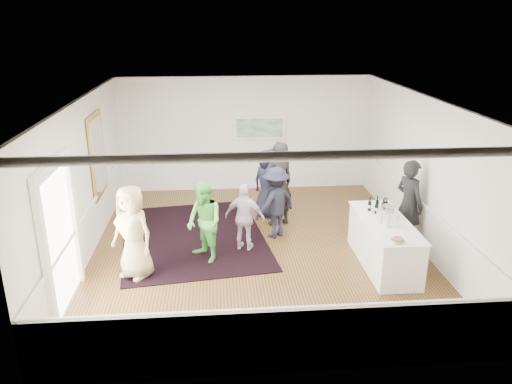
{
  "coord_description": "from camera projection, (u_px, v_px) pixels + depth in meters",
  "views": [
    {
      "loc": [
        -0.84,
        -9.68,
        4.72
      ],
      "look_at": [
        -0.01,
        0.2,
        1.21
      ],
      "focal_mm": 35.0,
      "sensor_mm": 36.0,
      "label": 1
    }
  ],
  "objects": [
    {
      "name": "ceiling",
      "position": [
        257.0,
        99.0,
        9.66
      ],
      "size": [
        7.0,
        8.0,
        0.02
      ],
      "primitive_type": "cube",
      "color": "white",
      "rests_on": "wall_back"
    },
    {
      "name": "floor",
      "position": [
        257.0,
        248.0,
        10.73
      ],
      "size": [
        8.0,
        8.0,
        0.0
      ],
      "primitive_type": "plane",
      "color": "brown",
      "rests_on": "ground"
    },
    {
      "name": "guest_green",
      "position": [
        204.0,
        222.0,
        9.95
      ],
      "size": [
        0.97,
        1.02,
        1.66
      ],
      "primitive_type": "imported",
      "rotation": [
        0.0,
        0.0,
        -0.98
      ],
      "color": "#5DD856",
      "rests_on": "floor"
    },
    {
      "name": "guest_dark_a",
      "position": [
        275.0,
        202.0,
        11.06
      ],
      "size": [
        1.2,
        1.09,
        1.62
      ],
      "primitive_type": "imported",
      "rotation": [
        0.0,
        0.0,
        3.75
      ],
      "color": "black",
      "rests_on": "floor"
    },
    {
      "name": "wall_right",
      "position": [
        423.0,
        173.0,
        10.47
      ],
      "size": [
        0.02,
        8.0,
        3.2
      ],
      "primitive_type": "cube",
      "color": "white",
      "rests_on": "floor"
    },
    {
      "name": "guest_navy",
      "position": [
        268.0,
        183.0,
        12.2
      ],
      "size": [
        0.98,
        0.96,
        1.7
      ],
      "primitive_type": "imported",
      "rotation": [
        0.0,
        0.0,
        2.42
      ],
      "color": "black",
      "rests_on": "floor"
    },
    {
      "name": "wine_bottles",
      "position": [
        380.0,
        204.0,
        10.16
      ],
      "size": [
        0.4,
        0.3,
        0.31
      ],
      "color": "black",
      "rests_on": "serving_table"
    },
    {
      "name": "mirror",
      "position": [
        98.0,
        155.0,
        11.08
      ],
      "size": [
        0.05,
        1.25,
        1.85
      ],
      "color": "#BE8B37",
      "rests_on": "wall_left"
    },
    {
      "name": "wall_back",
      "position": [
        245.0,
        134.0,
        13.95
      ],
      "size": [
        7.0,
        0.02,
        3.2
      ],
      "primitive_type": "cube",
      "color": "white",
      "rests_on": "floor"
    },
    {
      "name": "bartender",
      "position": [
        409.0,
        204.0,
        10.52
      ],
      "size": [
        0.71,
        0.83,
        1.94
      ],
      "primitive_type": "imported",
      "rotation": [
        0.0,
        0.0,
        1.99
      ],
      "color": "black",
      "rests_on": "floor"
    },
    {
      "name": "wainscoting",
      "position": [
        257.0,
        227.0,
        10.56
      ],
      "size": [
        7.0,
        8.0,
        1.0
      ],
      "primitive_type": null,
      "color": "white",
      "rests_on": "floor"
    },
    {
      "name": "guest_tan",
      "position": [
        133.0,
        232.0,
        9.29
      ],
      "size": [
        1.06,
        0.97,
        1.82
      ],
      "primitive_type": "imported",
      "rotation": [
        0.0,
        0.0,
        -0.58
      ],
      "color": "tan",
      "rests_on": "floor"
    },
    {
      "name": "wall_left",
      "position": [
        82.0,
        182.0,
        9.92
      ],
      "size": [
        0.02,
        8.0,
        3.2
      ],
      "primitive_type": "cube",
      "color": "white",
      "rests_on": "floor"
    },
    {
      "name": "ice_bucket",
      "position": [
        388.0,
        212.0,
        9.86
      ],
      "size": [
        0.26,
        0.26,
        0.25
      ],
      "primitive_type": "cylinder",
      "color": "silver",
      "rests_on": "serving_table"
    },
    {
      "name": "juice_pitchers",
      "position": [
        387.0,
        219.0,
        9.49
      ],
      "size": [
        0.34,
        0.33,
        0.24
      ],
      "color": "#88B540",
      "rests_on": "serving_table"
    },
    {
      "name": "doorway",
      "position": [
        59.0,
        228.0,
        8.2
      ],
      "size": [
        0.1,
        1.78,
        2.56
      ],
      "color": "white",
      "rests_on": "wall_left"
    },
    {
      "name": "guest_dark_b",
      "position": [
        278.0,
        184.0,
        11.65
      ],
      "size": [
        0.87,
        0.73,
        2.03
      ],
      "primitive_type": "imported",
      "rotation": [
        0.0,
        0.0,
        3.53
      ],
      "color": "black",
      "rests_on": "floor"
    },
    {
      "name": "wall_front",
      "position": [
        284.0,
        272.0,
        6.44
      ],
      "size": [
        7.0,
        0.02,
        3.2
      ],
      "primitive_type": "cube",
      "color": "white",
      "rests_on": "floor"
    },
    {
      "name": "area_rug",
      "position": [
        194.0,
        237.0,
        11.26
      ],
      "size": [
        3.58,
        4.41,
        0.02
      ],
      "primitive_type": "cube",
      "rotation": [
        0.0,
        0.0,
        0.13
      ],
      "color": "black",
      "rests_on": "floor"
    },
    {
      "name": "serving_table",
      "position": [
        384.0,
        243.0,
        9.87
      ],
      "size": [
        0.88,
        2.32,
        0.94
      ],
      "color": "white",
      "rests_on": "floor"
    },
    {
      "name": "landscape_painting",
      "position": [
        260.0,
        128.0,
        13.87
      ],
      "size": [
        1.44,
        0.06,
        0.66
      ],
      "color": "white",
      "rests_on": "wall_back"
    },
    {
      "name": "nut_bowl",
      "position": [
        398.0,
        240.0,
        8.8
      ],
      "size": [
        0.24,
        0.24,
        0.07
      ],
      "color": "white",
      "rests_on": "serving_table"
    },
    {
      "name": "guest_lilac",
      "position": [
        245.0,
        217.0,
        10.44
      ],
      "size": [
        0.93,
        0.63,
        1.47
      ],
      "primitive_type": "imported",
      "rotation": [
        0.0,
        0.0,
        2.79
      ],
      "color": "silver",
      "rests_on": "floor"
    }
  ]
}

